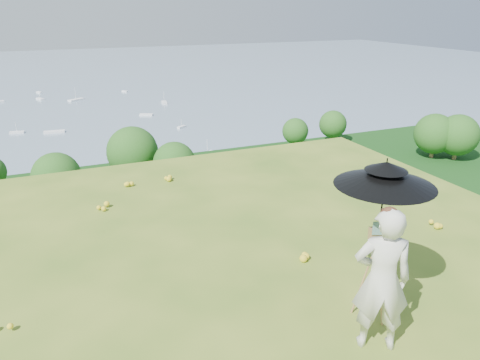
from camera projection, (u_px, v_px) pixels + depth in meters
name	position (u px, v px, depth m)	size (l,w,h in m)	color
ground	(207.00, 318.00, 6.29)	(14.00, 14.00, 0.00)	#456C1E
forest_slope	(97.00, 357.00, 46.60)	(140.00, 56.00, 22.00)	#0F390F
shoreline_tier	(72.00, 243.00, 83.48)	(170.00, 28.00, 8.00)	#675D52
bay_water	(43.00, 89.00, 224.75)	(700.00, 700.00, 0.00)	#7596A7
slope_trees	(81.00, 231.00, 41.68)	(110.00, 50.00, 6.00)	#295218
harbor_town	(68.00, 210.00, 81.19)	(110.00, 22.00, 5.00)	beige
moored_boats	(9.00, 128.00, 152.04)	(140.00, 140.00, 0.70)	white
wildflowers	(201.00, 304.00, 6.48)	(10.00, 10.50, 0.12)	yellow
painter	(382.00, 280.00, 5.48)	(0.68, 0.44, 1.85)	white
field_easel	(375.00, 269.00, 6.12)	(0.54, 0.54, 1.42)	#9F6C42
sun_umbrella	(383.00, 199.00, 5.80)	(1.24, 1.24, 1.05)	black
painter_cap	(390.00, 212.00, 5.17)	(0.21, 0.25, 0.10)	#C56C7A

